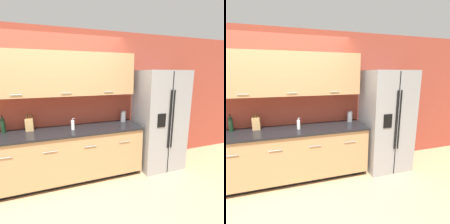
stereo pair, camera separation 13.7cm
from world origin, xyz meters
The scene contains 8 objects.
ground_plane centered at (0.00, 0.00, 0.00)m, with size 14.00×14.00×0.00m, color tan.
wall_back centered at (0.05, 1.02, 1.46)m, with size 10.00×0.39×2.60m.
counter_unit centered at (0.17, 0.73, 0.46)m, with size 2.53×0.64×0.91m.
refrigerator centered at (1.91, 0.68, 0.95)m, with size 0.85×0.76×1.90m.
knife_block centered at (-0.43, 0.90, 1.02)m, with size 0.12×0.12×0.29m.
wine_bottle centered at (-0.81, 0.92, 1.04)m, with size 0.07×0.07×0.28m.
soap_dispenser centered at (0.25, 0.71, 1.00)m, with size 0.06×0.06×0.20m.
steel_canister centered at (1.25, 0.92, 1.02)m, with size 0.11×0.11×0.22m.
Camera 2 is at (0.07, -2.21, 1.83)m, focal length 28.00 mm.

